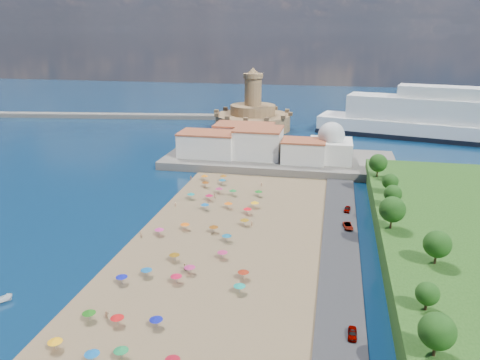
# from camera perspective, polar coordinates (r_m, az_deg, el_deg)

# --- Properties ---
(ground) EXTENTS (700.00, 700.00, 0.00)m
(ground) POSITION_cam_1_polar(r_m,az_deg,el_deg) (121.71, -4.23, -7.03)
(ground) COLOR #071938
(ground) RESTS_ON ground
(terrace) EXTENTS (90.00, 36.00, 3.00)m
(terrace) POSITION_cam_1_polar(r_m,az_deg,el_deg) (186.99, 4.74, 2.42)
(terrace) COLOR #59544C
(terrace) RESTS_ON ground
(jetty) EXTENTS (18.00, 70.00, 2.40)m
(jetty) POSITION_cam_1_polar(r_m,az_deg,el_deg) (223.94, 0.22, 5.00)
(jetty) COLOR #59544C
(jetty) RESTS_ON ground
(breakwater) EXTENTS (199.03, 34.77, 2.60)m
(breakwater) POSITION_cam_1_polar(r_m,az_deg,el_deg) (298.99, -16.91, 7.52)
(breakwater) COLOR #59544C
(breakwater) RESTS_ON ground
(waterfront_buildings) EXTENTS (57.00, 29.00, 11.00)m
(waterfront_buildings) POSITION_cam_1_polar(r_m,az_deg,el_deg) (187.91, 0.85, 4.57)
(waterfront_buildings) COLOR silver
(waterfront_buildings) RESTS_ON terrace
(domed_building) EXTENTS (16.00, 16.00, 15.00)m
(domed_building) POSITION_cam_1_polar(r_m,az_deg,el_deg) (182.04, 11.00, 4.15)
(domed_building) COLOR silver
(domed_building) RESTS_ON terrace
(fortress) EXTENTS (40.00, 40.00, 32.40)m
(fortress) POSITION_cam_1_polar(r_m,az_deg,el_deg) (251.74, 1.57, 7.70)
(fortress) COLOR #9E784F
(fortress) RESTS_ON ground
(cruise_ship) EXTENTS (143.71, 52.96, 31.16)m
(cruise_ship) POSITION_cam_1_polar(r_m,az_deg,el_deg) (247.63, 26.12, 6.32)
(cruise_ship) COLOR black
(cruise_ship) RESTS_ON ground
(beach_parasols) EXTENTS (29.43, 116.44, 2.20)m
(beach_parasols) POSITION_cam_1_polar(r_m,az_deg,el_deg) (111.77, -6.40, -8.25)
(beach_parasols) COLOR gray
(beach_parasols) RESTS_ON beach
(beachgoers) EXTENTS (29.13, 102.48, 1.81)m
(beachgoers) POSITION_cam_1_polar(r_m,az_deg,el_deg) (126.36, -6.90, -5.60)
(beachgoers) COLOR tan
(beachgoers) RESTS_ON beach
(parked_cars) EXTENTS (2.99, 63.56, 1.39)m
(parked_cars) POSITION_cam_1_polar(r_m,az_deg,el_deg) (120.98, 13.08, -6.92)
(parked_cars) COLOR gray
(parked_cars) RESTS_ON promenade
(hillside_trees) EXTENTS (12.88, 109.37, 7.91)m
(hillside_trees) POSITION_cam_1_polar(r_m,az_deg,el_deg) (110.41, 19.29, -4.97)
(hillside_trees) COLOR #382314
(hillside_trees) RESTS_ON hillside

